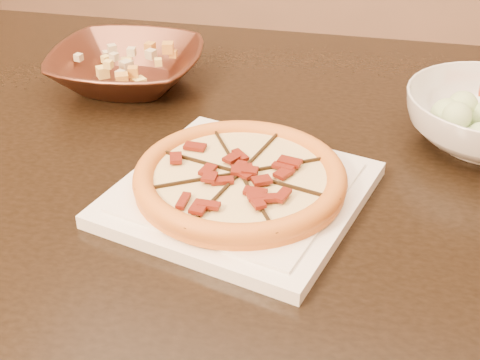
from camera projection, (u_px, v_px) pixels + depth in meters
The scene contains 5 objects.
dining_table at pixel (222, 198), 1.02m from camera, with size 1.60×1.13×0.75m.
plate at pixel (240, 193), 0.85m from camera, with size 0.33×0.33×0.02m.
pizza at pixel (240, 177), 0.83m from camera, with size 0.27×0.27×0.03m.
bronze_bowl at pixel (127, 68), 1.13m from camera, with size 0.25×0.25×0.06m, color brown.
mixed_dish at pixel (124, 43), 1.10m from camera, with size 0.12×0.12×0.03m.
Camera 1 is at (0.34, -0.94, 1.23)m, focal length 50.00 mm.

